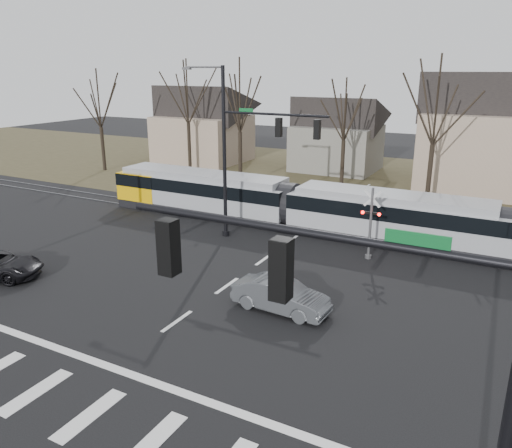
% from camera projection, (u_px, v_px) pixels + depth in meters
% --- Properties ---
extents(ground, '(140.00, 140.00, 0.00)m').
position_uv_depth(ground, '(145.00, 344.00, 18.99)').
color(ground, black).
extents(grass_verge, '(140.00, 28.00, 0.01)m').
position_uv_depth(grass_verge, '(373.00, 182.00, 45.96)').
color(grass_verge, '#38331E').
rests_on(grass_verge, ground).
extents(crosswalk, '(27.00, 2.60, 0.01)m').
position_uv_depth(crosswalk, '(62.00, 403.00, 15.62)').
color(crosswalk, silver).
rests_on(crosswalk, ground).
extents(stop_line, '(28.00, 0.35, 0.01)m').
position_uv_depth(stop_line, '(112.00, 368.00, 17.47)').
color(stop_line, silver).
rests_on(stop_line, ground).
extents(lane_dashes, '(0.18, 30.00, 0.01)m').
position_uv_depth(lane_dashes, '(306.00, 229.00, 32.48)').
color(lane_dashes, silver).
rests_on(lane_dashes, ground).
extents(rail_pair, '(90.00, 1.52, 0.06)m').
position_uv_depth(rail_pair, '(305.00, 230.00, 32.30)').
color(rail_pair, '#59595E').
rests_on(rail_pair, ground).
extents(tram, '(39.89, 2.96, 3.02)m').
position_uv_depth(tram, '(389.00, 216.00, 29.65)').
color(tram, gray).
rests_on(tram, ground).
extents(sedan, '(1.96, 4.44, 1.41)m').
position_uv_depth(sedan, '(281.00, 295.00, 21.41)').
color(sedan, '#4A4D51').
rests_on(sedan, ground).
extents(signal_pole_near_right, '(6.72, 0.44, 8.00)m').
position_uv_depth(signal_pole_near_right, '(376.00, 391.00, 7.86)').
color(signal_pole_near_right, black).
rests_on(signal_pole_near_right, ground).
extents(signal_pole_far, '(9.28, 0.44, 10.20)m').
position_uv_depth(signal_pole_far, '(248.00, 146.00, 28.90)').
color(signal_pole_far, black).
rests_on(signal_pole_far, ground).
extents(rail_crossing_signal, '(1.08, 0.36, 4.00)m').
position_uv_depth(rail_crossing_signal, '(370.00, 226.00, 26.97)').
color(rail_crossing_signal, '#59595B').
rests_on(rail_crossing_signal, ground).
extents(tree_row, '(59.20, 7.20, 10.00)m').
position_uv_depth(tree_row, '(382.00, 136.00, 38.52)').
color(tree_row, black).
rests_on(tree_row, ground).
extents(house_a, '(9.72, 8.64, 8.60)m').
position_uv_depth(house_a, '(202.00, 121.00, 55.27)').
color(house_a, gray).
rests_on(house_a, ground).
extents(house_b, '(8.64, 7.56, 7.65)m').
position_uv_depth(house_b, '(337.00, 131.00, 50.39)').
color(house_b, slate).
rests_on(house_b, ground).
extents(house_c, '(10.80, 8.64, 10.10)m').
position_uv_depth(house_c, '(488.00, 129.00, 41.22)').
color(house_c, gray).
rests_on(house_c, ground).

